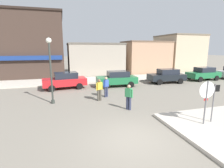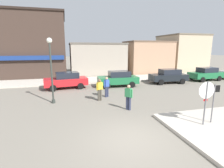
{
  "view_description": "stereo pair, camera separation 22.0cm",
  "coord_description": "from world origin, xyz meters",
  "px_view_note": "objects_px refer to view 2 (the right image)",
  "views": [
    {
      "loc": [
        -2.75,
        -6.31,
        3.81
      ],
      "look_at": [
        0.33,
        4.5,
        1.5
      ],
      "focal_mm": 28.0,
      "sensor_mm": 36.0,
      "label": 1
    },
    {
      "loc": [
        -2.54,
        -6.37,
        3.81
      ],
      "look_at": [
        0.33,
        4.5,
        1.5
      ],
      "focal_mm": 28.0,
      "sensor_mm": 36.0,
      "label": 2
    }
  ],
  "objects_px": {
    "lamp_post": "(51,61)",
    "parked_car_third": "(169,76)",
    "parked_car_second": "(118,79)",
    "parked_car_fourth": "(206,74)",
    "pedestrian_crossing_far": "(107,86)",
    "one_way_sign": "(213,100)",
    "pedestrian_crossing_near": "(129,96)",
    "pedestrian_kerb_side": "(100,89)",
    "stop_sign": "(206,97)",
    "parked_car_nearest": "(66,80)"
  },
  "relations": [
    {
      "from": "parked_car_third",
      "to": "parked_car_fourth",
      "type": "xyz_separation_m",
      "value": [
        5.29,
        0.34,
        0.0
      ]
    },
    {
      "from": "lamp_post",
      "to": "parked_car_nearest",
      "type": "xyz_separation_m",
      "value": [
        0.93,
        4.52,
        -2.15
      ]
    },
    {
      "from": "parked_car_nearest",
      "to": "pedestrian_crossing_near",
      "type": "bearing_deg",
      "value": -62.63
    },
    {
      "from": "lamp_post",
      "to": "pedestrian_crossing_far",
      "type": "distance_m",
      "value": 4.55
    },
    {
      "from": "pedestrian_crossing_far",
      "to": "stop_sign",
      "type": "bearing_deg",
      "value": -63.0
    },
    {
      "from": "pedestrian_crossing_near",
      "to": "pedestrian_kerb_side",
      "type": "xyz_separation_m",
      "value": [
        -1.37,
        2.4,
        0.0
      ]
    },
    {
      "from": "stop_sign",
      "to": "pedestrian_crossing_far",
      "type": "xyz_separation_m",
      "value": [
        -3.32,
        6.52,
        -0.65
      ]
    },
    {
      "from": "one_way_sign",
      "to": "pedestrian_kerb_side",
      "type": "relative_size",
      "value": 1.3
    },
    {
      "from": "parked_car_fourth",
      "to": "pedestrian_kerb_side",
      "type": "xyz_separation_m",
      "value": [
        -13.89,
        -4.89,
        0.06
      ]
    },
    {
      "from": "parked_car_nearest",
      "to": "pedestrian_crossing_far",
      "type": "relative_size",
      "value": 2.59
    },
    {
      "from": "parked_car_nearest",
      "to": "lamp_post",
      "type": "bearing_deg",
      "value": -101.67
    },
    {
      "from": "parked_car_second",
      "to": "stop_sign",
      "type": "bearing_deg",
      "value": -82.56
    },
    {
      "from": "stop_sign",
      "to": "lamp_post",
      "type": "distance_m",
      "value": 9.54
    },
    {
      "from": "parked_car_third",
      "to": "lamp_post",
      "type": "bearing_deg",
      "value": -160.09
    },
    {
      "from": "lamp_post",
      "to": "parked_car_third",
      "type": "relative_size",
      "value": 1.11
    },
    {
      "from": "lamp_post",
      "to": "one_way_sign",
      "type": "bearing_deg",
      "value": -36.45
    },
    {
      "from": "parked_car_second",
      "to": "pedestrian_kerb_side",
      "type": "xyz_separation_m",
      "value": [
        -2.73,
        -4.35,
        0.06
      ]
    },
    {
      "from": "parked_car_third",
      "to": "pedestrian_crossing_far",
      "type": "distance_m",
      "value": 8.71
    },
    {
      "from": "one_way_sign",
      "to": "parked_car_third",
      "type": "xyz_separation_m",
      "value": [
        3.99,
        10.13,
        -0.52
      ]
    },
    {
      "from": "stop_sign",
      "to": "one_way_sign",
      "type": "bearing_deg",
      "value": 10.8
    },
    {
      "from": "pedestrian_crossing_near",
      "to": "parked_car_third",
      "type": "bearing_deg",
      "value": 43.84
    },
    {
      "from": "lamp_post",
      "to": "pedestrian_crossing_far",
      "type": "bearing_deg",
      "value": 8.37
    },
    {
      "from": "lamp_post",
      "to": "pedestrian_crossing_far",
      "type": "height_order",
      "value": "lamp_post"
    },
    {
      "from": "one_way_sign",
      "to": "lamp_post",
      "type": "relative_size",
      "value": 0.46
    },
    {
      "from": "pedestrian_kerb_side",
      "to": "parked_car_nearest",
      "type": "bearing_deg",
      "value": 116.21
    },
    {
      "from": "parked_car_second",
      "to": "parked_car_third",
      "type": "bearing_deg",
      "value": 1.9
    },
    {
      "from": "pedestrian_kerb_side",
      "to": "parked_car_fourth",
      "type": "bearing_deg",
      "value": 19.41
    },
    {
      "from": "parked_car_second",
      "to": "parked_car_fourth",
      "type": "xyz_separation_m",
      "value": [
        11.15,
        0.54,
        0.0
      ]
    },
    {
      "from": "parked_car_second",
      "to": "pedestrian_crossing_near",
      "type": "xyz_separation_m",
      "value": [
        -1.37,
        -6.75,
        0.06
      ]
    },
    {
      "from": "parked_car_second",
      "to": "pedestrian_kerb_side",
      "type": "height_order",
      "value": "pedestrian_kerb_side"
    },
    {
      "from": "one_way_sign",
      "to": "parked_car_third",
      "type": "height_order",
      "value": "one_way_sign"
    },
    {
      "from": "lamp_post",
      "to": "parked_car_second",
      "type": "distance_m",
      "value": 7.59
    },
    {
      "from": "parked_car_nearest",
      "to": "parked_car_third",
      "type": "height_order",
      "value": "same"
    },
    {
      "from": "pedestrian_crossing_near",
      "to": "lamp_post",
      "type": "bearing_deg",
      "value": 150.34
    },
    {
      "from": "pedestrian_crossing_far",
      "to": "parked_car_third",
      "type": "bearing_deg",
      "value": 25.24
    },
    {
      "from": "parked_car_third",
      "to": "pedestrian_crossing_far",
      "type": "bearing_deg",
      "value": -154.76
    },
    {
      "from": "pedestrian_crossing_near",
      "to": "pedestrian_crossing_far",
      "type": "xyz_separation_m",
      "value": [
        -0.64,
        3.23,
        0.0
      ]
    },
    {
      "from": "stop_sign",
      "to": "pedestrian_crossing_far",
      "type": "relative_size",
      "value": 1.43
    },
    {
      "from": "lamp_post",
      "to": "pedestrian_crossing_near",
      "type": "distance_m",
      "value": 5.74
    },
    {
      "from": "parked_car_fourth",
      "to": "pedestrian_kerb_side",
      "type": "relative_size",
      "value": 2.54
    },
    {
      "from": "lamp_post",
      "to": "parked_car_nearest",
      "type": "height_order",
      "value": "lamp_post"
    },
    {
      "from": "stop_sign",
      "to": "pedestrian_crossing_near",
      "type": "bearing_deg",
      "value": 129.17
    },
    {
      "from": "one_way_sign",
      "to": "lamp_post",
      "type": "distance_m",
      "value": 9.94
    },
    {
      "from": "stop_sign",
      "to": "parked_car_third",
      "type": "bearing_deg",
      "value": 66.01
    },
    {
      "from": "stop_sign",
      "to": "lamp_post",
      "type": "relative_size",
      "value": 0.51
    },
    {
      "from": "parked_car_fourth",
      "to": "pedestrian_crossing_far",
      "type": "relative_size",
      "value": 2.54
    },
    {
      "from": "lamp_post",
      "to": "pedestrian_crossing_near",
      "type": "bearing_deg",
      "value": -29.66
    },
    {
      "from": "lamp_post",
      "to": "parked_car_fourth",
      "type": "height_order",
      "value": "lamp_post"
    },
    {
      "from": "stop_sign",
      "to": "parked_car_nearest",
      "type": "distance_m",
      "value": 12.28
    },
    {
      "from": "one_way_sign",
      "to": "pedestrian_crossing_far",
      "type": "bearing_deg",
      "value": 121.22
    }
  ]
}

